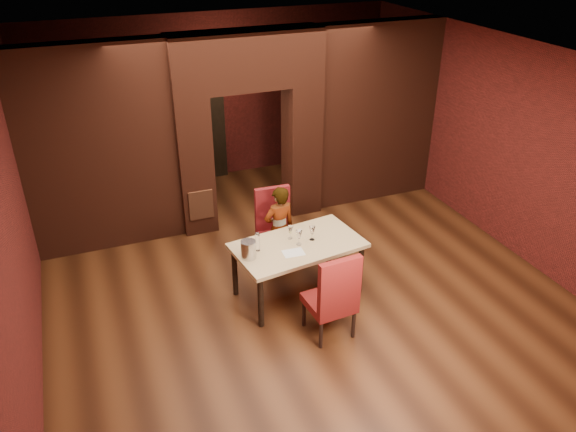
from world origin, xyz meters
name	(u,v)px	position (x,y,z in m)	size (l,w,h in m)	color
floor	(294,276)	(0.00, 0.00, 0.00)	(8.00, 8.00, 0.00)	#482512
ceiling	(296,58)	(0.00, 0.00, 3.20)	(7.00, 8.00, 0.04)	silver
wall_back	(216,98)	(0.00, 4.00, 1.60)	(7.00, 0.04, 3.20)	maroon
wall_front	(492,380)	(0.00, -4.00, 1.60)	(7.00, 0.04, 3.20)	maroon
wall_left	(13,225)	(-3.50, 0.00, 1.60)	(0.04, 8.00, 3.20)	maroon
wall_right	(503,143)	(3.50, 0.00, 1.60)	(0.04, 8.00, 3.20)	maroon
pillar_left	(194,164)	(-0.95, 2.00, 1.15)	(0.55, 0.55, 2.30)	maroon
pillar_right	(302,148)	(0.95, 2.00, 1.15)	(0.55, 0.55, 2.30)	maroon
lintel	(246,60)	(0.00, 2.00, 2.75)	(2.45, 0.55, 0.90)	maroon
wing_wall_left	(99,151)	(-2.36, 2.00, 1.60)	(2.27, 0.35, 3.20)	maroon
wing_wall_right	(375,114)	(2.36, 2.00, 1.60)	(2.27, 0.35, 3.20)	maroon
vent_panel	(201,205)	(-0.95, 1.71, 0.55)	(0.40, 0.03, 0.50)	#9B4F2D
rear_door	(199,128)	(-0.40, 3.94, 1.05)	(0.90, 0.08, 2.10)	black
rear_door_frame	(200,129)	(-0.40, 3.90, 1.05)	(1.02, 0.04, 2.22)	black
dining_table	(298,269)	(-0.11, -0.39, 0.40)	(1.73, 0.97, 0.81)	tan
chair_far	(277,229)	(-0.10, 0.44, 0.59)	(0.54, 0.54, 1.18)	maroon
chair_near	(329,292)	(-0.06, -1.31, 0.61)	(0.55, 0.55, 1.22)	maroon
person_seated	(279,228)	(-0.11, 0.32, 0.67)	(0.49, 0.32, 1.34)	white
wine_glass_a	(290,232)	(-0.16, -0.22, 0.91)	(0.08, 0.08, 0.19)	white
wine_glass_b	(299,238)	(-0.11, -0.41, 0.92)	(0.09, 0.09, 0.21)	white
wine_glass_c	(312,233)	(0.11, -0.37, 0.91)	(0.08, 0.08, 0.21)	white
tasting_sheet	(293,253)	(-0.25, -0.59, 0.81)	(0.28, 0.20, 0.00)	silver
wine_bucket	(249,249)	(-0.84, -0.48, 0.93)	(0.20, 0.20, 0.24)	#ADADB3
water_bottle	(258,242)	(-0.67, -0.35, 0.94)	(0.06, 0.06, 0.27)	white
potted_plant	(316,239)	(0.59, 0.54, 0.20)	(0.37, 0.32, 0.41)	#2D5C23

